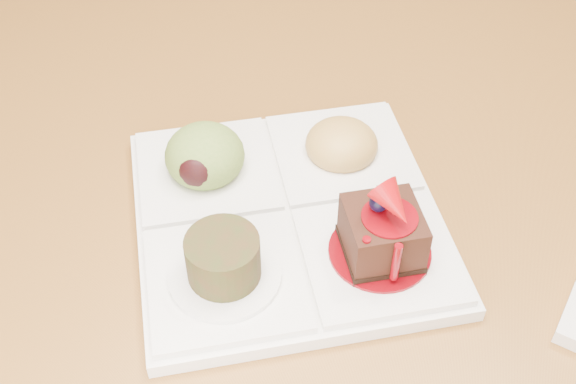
# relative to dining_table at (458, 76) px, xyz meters

# --- Properties ---
(dining_table) EXTENTS (1.00, 1.80, 0.75)m
(dining_table) POSITION_rel_dining_table_xyz_m (0.00, 0.00, 0.00)
(dining_table) COLOR brown
(dining_table) RESTS_ON ground
(sampler_plate) EXTENTS (0.30, 0.30, 0.09)m
(sampler_plate) POSITION_rel_dining_table_xyz_m (-0.13, -0.31, 0.08)
(sampler_plate) COLOR white
(sampler_plate) RESTS_ON dining_table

